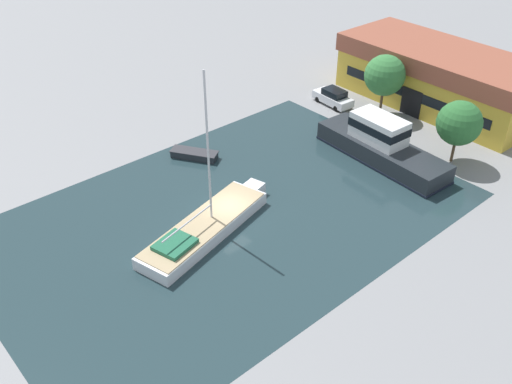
# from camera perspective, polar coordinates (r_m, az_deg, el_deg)

# --- Properties ---
(ground_plane) EXTENTS (440.00, 440.00, 0.00)m
(ground_plane) POSITION_cam_1_polar(r_m,az_deg,el_deg) (44.27, -2.65, -2.38)
(ground_plane) COLOR gray
(water_canal) EXTENTS (24.13, 36.32, 0.01)m
(water_canal) POSITION_cam_1_polar(r_m,az_deg,el_deg) (44.27, -2.65, -2.37)
(water_canal) COLOR #23383D
(water_canal) RESTS_ON ground
(warehouse_building) EXTENTS (21.47, 9.49, 5.95)m
(warehouse_building) POSITION_cam_1_polar(r_m,az_deg,el_deg) (63.44, 17.86, 10.89)
(warehouse_building) COLOR gold
(warehouse_building) RESTS_ON ground
(quay_tree_near_building) EXTENTS (4.08, 4.08, 6.29)m
(quay_tree_near_building) POSITION_cam_1_polar(r_m,az_deg,el_deg) (59.09, 12.75, 11.31)
(quay_tree_near_building) COLOR brown
(quay_tree_near_building) RESTS_ON ground
(quay_tree_by_water) EXTENTS (3.91, 3.91, 5.75)m
(quay_tree_by_water) POSITION_cam_1_polar(r_m,az_deg,el_deg) (52.27, 19.66, 6.50)
(quay_tree_by_water) COLOR brown
(quay_tree_by_water) RESTS_ON ground
(parked_car) EXTENTS (4.72, 2.23, 1.77)m
(parked_car) POSITION_cam_1_polar(r_m,az_deg,el_deg) (61.63, 7.72, 9.39)
(parked_car) COLOR silver
(parked_car) RESTS_ON ground
(sailboat_moored) EXTENTS (5.98, 13.15, 12.57)m
(sailboat_moored) POSITION_cam_1_polar(r_m,az_deg,el_deg) (42.29, -5.07, -3.47)
(sailboat_moored) COLOR white
(sailboat_moored) RESTS_ON water_canal
(motor_cruiser) EXTENTS (13.22, 4.55, 4.00)m
(motor_cruiser) POSITION_cam_1_polar(r_m,az_deg,el_deg) (51.91, 12.38, 4.62)
(motor_cruiser) COLOR #23282D
(motor_cruiser) RESTS_ON water_canal
(small_dinghy) EXTENTS (4.37, 3.47, 0.68)m
(small_dinghy) POSITION_cam_1_polar(r_m,az_deg,el_deg) (51.74, -6.19, 3.77)
(small_dinghy) COLOR #23282D
(small_dinghy) RESTS_ON water_canal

